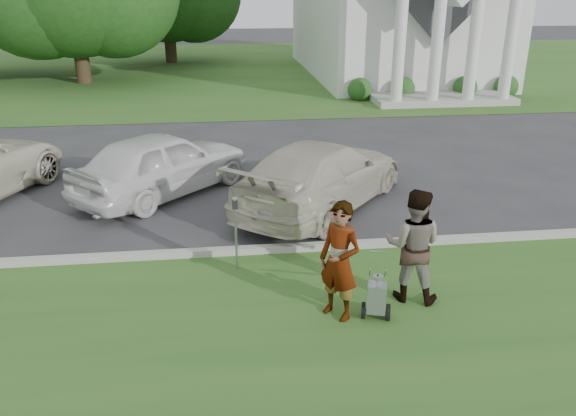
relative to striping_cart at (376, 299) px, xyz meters
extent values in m
plane|color=#333335|center=(-1.51, 1.97, -0.36)|extent=(120.00, 120.00, 0.00)
cube|color=#2A5B1F|center=(-1.51, -1.03, -0.35)|extent=(80.00, 7.00, 0.01)
cube|color=#2A5B1F|center=(-1.51, 28.97, -0.35)|extent=(80.00, 30.00, 0.01)
cube|color=#9E9E93|center=(-1.51, 2.52, -0.28)|extent=(80.00, 0.18, 0.15)
cube|color=white|center=(7.49, 25.97, 3.14)|extent=(9.00, 16.00, 7.00)
cube|color=#9E9E93|center=(7.49, 16.77, -0.21)|extent=(6.20, 2.60, 0.30)
cylinder|color=white|center=(5.09, 15.77, 2.64)|extent=(0.50, 0.50, 6.00)
cylinder|color=white|center=(6.69, 15.77, 2.64)|extent=(0.50, 0.50, 6.00)
cylinder|color=white|center=(8.29, 15.77, 2.64)|extent=(0.50, 0.50, 6.00)
cylinder|color=white|center=(9.89, 15.77, 2.64)|extent=(0.50, 0.50, 6.00)
sphere|color=#1E4C19|center=(3.99, 17.67, 0.09)|extent=(1.10, 1.10, 1.10)
sphere|color=#1E4C19|center=(5.99, 17.67, 0.09)|extent=(1.10, 1.10, 1.10)
sphere|color=#1E4C19|center=(8.99, 17.67, 0.09)|extent=(1.10, 1.10, 1.10)
sphere|color=#1E4C19|center=(10.99, 17.67, 0.09)|extent=(1.10, 1.10, 1.10)
cylinder|color=#332316|center=(-9.51, 23.97, 1.24)|extent=(0.76, 0.76, 3.20)
cylinder|color=#332316|center=(-5.51, 31.97, 1.14)|extent=(0.76, 0.76, 3.00)
cylinder|color=black|center=(-0.19, 0.04, -0.22)|extent=(0.13, 0.27, 0.26)
cylinder|color=black|center=(0.18, -0.06, -0.22)|extent=(0.13, 0.27, 0.26)
cylinder|color=#2D2D33|center=(0.00, -0.01, -0.22)|extent=(0.43, 0.15, 0.03)
cube|color=#93969B|center=(0.00, -0.01, 0.02)|extent=(0.34, 0.31, 0.49)
cone|color=#93969B|center=(0.00, -0.01, 0.34)|extent=(0.18, 0.18, 0.14)
cylinder|color=#2D2D33|center=(0.00, -0.01, 0.41)|extent=(0.04, 0.04, 0.05)
cylinder|color=#93969B|center=(-0.01, 0.43, 0.24)|extent=(0.20, 0.63, 0.47)
cylinder|color=#93969B|center=(0.23, 0.36, 0.24)|extent=(0.20, 0.63, 0.47)
cylinder|color=#93969B|center=(0.20, 0.70, 0.46)|extent=(0.28, 0.10, 0.02)
imported|color=#999999|center=(-0.58, 0.14, 0.61)|extent=(0.82, 0.83, 1.93)
imported|color=#999999|center=(0.72, 0.54, 0.61)|extent=(1.16, 1.05, 1.94)
cylinder|color=#93969B|center=(-2.13, 1.91, 0.26)|extent=(0.04, 0.04, 1.22)
cube|color=#2D2D33|center=(-2.13, 1.91, 0.95)|extent=(0.10, 0.07, 0.18)
cylinder|color=#93969B|center=(-2.13, 1.91, 1.04)|extent=(0.09, 0.09, 0.03)
imported|color=silver|center=(-3.81, 6.18, 0.45)|extent=(4.68, 4.72, 1.62)
imported|color=beige|center=(-0.04, 4.89, 0.43)|extent=(5.11, 5.59, 1.57)
camera|label=1|loc=(-2.28, -7.41, 4.60)|focal=35.00mm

